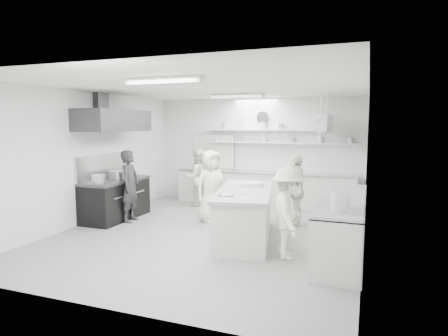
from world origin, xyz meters
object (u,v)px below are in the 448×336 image
(stove, at_px, (116,200))
(prep_island, at_px, (245,215))
(right_counter, at_px, (343,226))
(cook_stove, at_px, (130,186))
(back_counter, at_px, (263,189))
(cook_back, at_px, (197,177))

(stove, bearing_deg, prep_island, -7.47)
(right_counter, bearing_deg, cook_stove, 173.79)
(right_counter, bearing_deg, prep_island, 175.19)
(back_counter, xyz_separation_m, cook_stove, (-2.43, -2.88, 0.37))
(prep_island, distance_m, cook_back, 3.37)
(stove, relative_size, right_counter, 0.55)
(cook_stove, bearing_deg, back_counter, -48.27)
(right_counter, bearing_deg, back_counter, 124.65)
(right_counter, relative_size, cook_stove, 1.98)
(cook_stove, bearing_deg, cook_back, -26.33)
(prep_island, bearing_deg, cook_back, 118.62)
(stove, distance_m, back_counter, 4.03)
(back_counter, relative_size, right_counter, 1.52)
(stove, relative_size, cook_back, 1.13)
(cook_stove, height_order, cook_back, cook_stove)
(cook_stove, bearing_deg, stove, 72.20)
(stove, distance_m, cook_stove, 0.61)
(cook_stove, relative_size, cook_back, 1.05)
(right_counter, height_order, cook_back, cook_back)
(back_counter, xyz_separation_m, cook_back, (-1.71, -0.69, 0.33))
(right_counter, distance_m, cook_back, 4.89)
(right_counter, xyz_separation_m, cook_stove, (-4.78, 0.52, 0.36))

